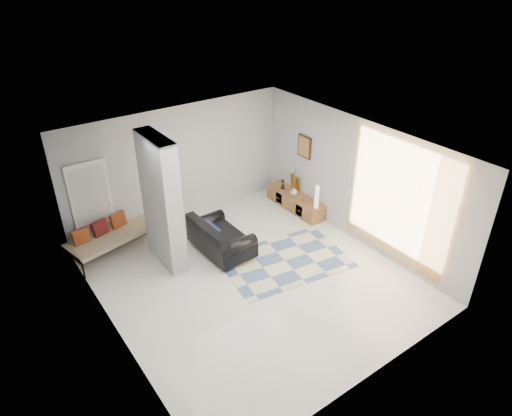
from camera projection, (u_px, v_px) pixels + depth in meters
floor at (253, 279)px, 9.18m from camera, size 6.00×6.00×0.00m
ceiling at (253, 150)px, 7.79m from camera, size 6.00×6.00×0.00m
wall_back at (179, 165)px, 10.60m from camera, size 6.00×0.00×6.00m
wall_front at (378, 310)px, 6.37m from camera, size 6.00×0.00×6.00m
wall_left at (110, 273)px, 7.09m from camera, size 0.00×6.00×6.00m
wall_right at (356, 181)px, 9.88m from camera, size 0.00×6.00×6.00m
partition_column at (162, 203)px, 9.05m from camera, size 0.35×1.20×2.80m
hallway_door at (92, 206)px, 9.69m from camera, size 0.85×0.06×2.04m
curtain at (397, 201)px, 9.01m from camera, size 0.00×2.55×2.55m
wall_art at (304, 147)px, 10.94m from camera, size 0.04×0.45×0.55m
media_console at (295, 202)px, 11.56m from camera, size 0.45×1.78×0.80m
loveseat at (219, 238)px, 9.82m from camera, size 0.92×1.54×0.76m
daybed at (111, 235)px, 9.84m from camera, size 2.05×1.20×0.77m
area_rug at (285, 261)px, 9.71m from camera, size 2.83×2.11×0.01m
cylinder_lamp at (317, 197)px, 10.76m from camera, size 0.11×0.11×0.58m
bronze_figurine at (283, 184)px, 11.70m from camera, size 0.13×0.13×0.25m
vase at (294, 191)px, 11.39m from camera, size 0.22×0.22×0.20m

